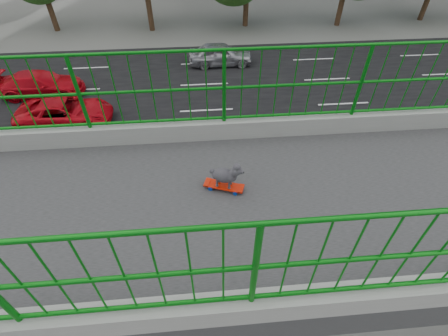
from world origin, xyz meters
The scene contains 8 objects.
road centered at (-13.00, 0.00, 0.01)m, with size 18.00×90.00×0.02m, color black.
footbridge centered at (0.00, 0.00, 5.22)m, with size 3.00×24.00×7.00m.
railing centered at (0.00, 0.00, 7.21)m, with size 3.00×24.00×1.42m.
skateboard centered at (-0.25, -0.10, 7.05)m, with size 0.32×0.54×0.07m.
poodle centered at (-0.24, -0.08, 7.27)m, with size 0.27×0.43×0.37m.
car_2 centered at (-12.40, -7.46, 0.68)m, with size 2.24×4.86×1.35m, color #BA0712.
car_3 centered at (-15.60, -9.70, 0.71)m, with size 1.98×4.86×1.41m, color #BA0712.
car_4 centered at (-18.80, 1.27, 0.74)m, with size 1.74×4.33×1.47m, color #A7A8AD.
Camera 1 is at (2.68, -0.36, 10.13)m, focal length 25.91 mm.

